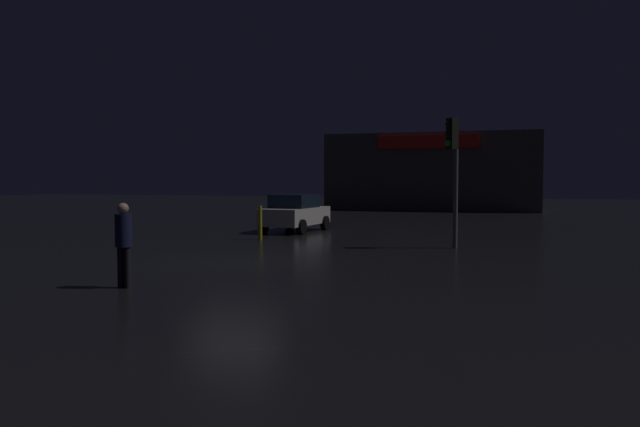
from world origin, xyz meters
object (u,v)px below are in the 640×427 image
at_px(traffic_signal_main, 453,157).
at_px(pedestrian, 124,238).
at_px(store_building, 436,172).
at_px(car_near, 295,213).

xyz_separation_m(traffic_signal_main, pedestrian, (-5.46, -9.67, -1.90)).
bearing_deg(store_building, pedestrian, -91.46).
relative_size(car_near, pedestrian, 2.25).
bearing_deg(traffic_signal_main, pedestrian, -119.44).
bearing_deg(store_building, car_near, -96.64).
bearing_deg(traffic_signal_main, store_building, 99.53).
height_order(traffic_signal_main, car_near, traffic_signal_main).
relative_size(store_building, pedestrian, 8.55).
xyz_separation_m(car_near, pedestrian, (1.69, -14.13, 0.21)).
height_order(store_building, car_near, store_building).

